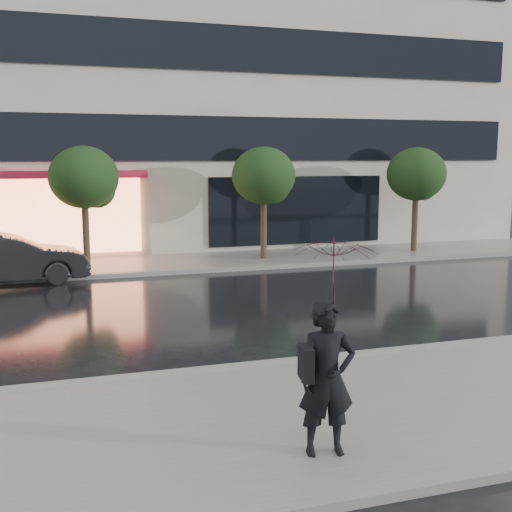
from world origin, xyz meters
name	(u,v)px	position (x,y,z in m)	size (l,w,h in m)	color
ground	(279,350)	(0.00, 0.00, 0.00)	(120.00, 120.00, 0.00)	black
sidewalk_near	(356,411)	(0.00, -3.25, 0.06)	(60.00, 4.50, 0.12)	slate
sidewalk_far	(178,263)	(0.00, 10.25, 0.06)	(60.00, 3.50, 0.12)	slate
curb_near	(298,362)	(0.00, -1.00, 0.07)	(60.00, 0.25, 0.14)	gray
curb_far	(188,271)	(0.00, 8.50, 0.07)	(60.00, 0.25, 0.14)	gray
office_building	(140,32)	(0.00, 17.97, 9.00)	(30.00, 12.76, 18.00)	beige
bg_building_right	(493,94)	(26.00, 28.00, 8.00)	(12.00, 12.00, 16.00)	#4C4C54
tree_mid_west	(86,180)	(-2.94, 10.03, 2.92)	(2.20, 2.20, 3.99)	#33261C
tree_mid_east	(265,178)	(3.06, 10.03, 2.92)	(2.20, 2.20, 3.99)	#33261C
tree_far_east	(417,176)	(9.06, 10.03, 2.92)	(2.20, 2.20, 3.99)	#33261C
parked_car	(6,259)	(-5.32, 8.30, 0.74)	(1.56, 4.48, 1.48)	black
pedestrian_with_umbrella	(331,316)	(-0.96, -4.43, 1.81)	(1.15, 1.17, 2.61)	black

